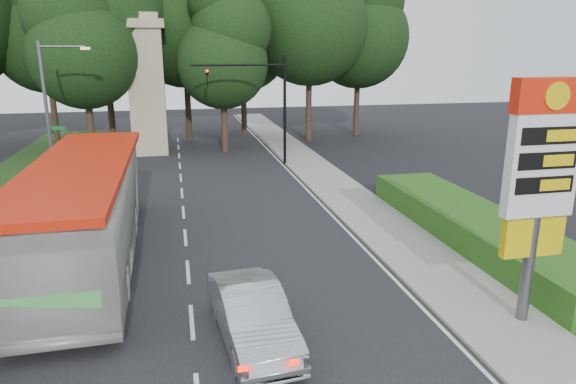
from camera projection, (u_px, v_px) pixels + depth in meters
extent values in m
cube|color=black|center=(185.00, 230.00, 22.17)|extent=(14.00, 80.00, 0.02)
cube|color=gray|center=(370.00, 216.00, 23.92)|extent=(3.00, 80.00, 0.12)
cube|color=#295216|center=(477.00, 228.00, 20.63)|extent=(3.00, 14.00, 1.20)
cylinder|color=#59595E|center=(528.00, 270.00, 14.24)|extent=(0.32, 0.32, 3.20)
cube|color=gold|center=(532.00, 236.00, 13.97)|extent=(1.80, 0.25, 1.10)
cube|color=silver|center=(542.00, 165.00, 13.44)|extent=(2.00, 0.35, 2.80)
cube|color=red|center=(551.00, 95.00, 12.96)|extent=(2.10, 0.40, 0.90)
cylinder|color=gold|center=(558.00, 96.00, 12.75)|extent=(0.70, 0.05, 0.70)
cube|color=black|center=(551.00, 136.00, 13.05)|extent=(1.70, 0.04, 0.45)
cube|color=black|center=(548.00, 161.00, 13.22)|extent=(1.70, 0.04, 0.45)
cube|color=black|center=(544.00, 185.00, 13.39)|extent=(1.70, 0.04, 0.45)
cylinder|color=black|center=(285.00, 111.00, 33.96)|extent=(0.20, 0.20, 7.20)
cylinder|color=black|center=(238.00, 65.00, 32.53)|extent=(6.00, 0.14, 0.14)
imported|color=black|center=(207.00, 69.00, 32.19)|extent=(0.18, 0.22, 1.10)
sphere|color=#FF0C05|center=(207.00, 71.00, 32.07)|extent=(0.18, 0.18, 0.18)
cylinder|color=#59595E|center=(47.00, 114.00, 29.02)|extent=(0.20, 0.20, 8.00)
cylinder|color=#59595E|center=(62.00, 47.00, 28.29)|extent=(2.40, 0.12, 0.12)
cube|color=#FFE599|center=(85.00, 48.00, 28.56)|extent=(0.50, 0.22, 0.14)
cube|color=#0C591E|center=(57.00, 128.00, 29.33)|extent=(0.85, 0.04, 0.22)
cube|color=#0C591E|center=(51.00, 132.00, 29.74)|extent=(0.04, 0.85, 0.22)
cube|color=tan|center=(147.00, 93.00, 37.50)|extent=(2.50, 2.50, 9.00)
cube|color=tan|center=(142.00, 24.00, 36.22)|extent=(3.00, 3.00, 0.60)
cube|color=tan|center=(142.00, 16.00, 36.08)|extent=(2.20, 2.20, 0.50)
cylinder|color=#2D2116|center=(54.00, 110.00, 42.91)|extent=(0.50, 0.50, 5.40)
sphere|color=black|center=(46.00, 41.00, 41.43)|extent=(8.40, 8.40, 8.40)
sphere|color=black|center=(41.00, 1.00, 40.63)|extent=(7.20, 7.20, 7.20)
cylinder|color=#2D2116|center=(111.00, 107.00, 40.04)|extent=(0.50, 0.50, 6.48)
sphere|color=black|center=(102.00, 17.00, 38.26)|extent=(10.08, 10.08, 10.08)
cylinder|color=#2D2116|center=(188.00, 106.00, 43.23)|extent=(0.50, 0.50, 5.94)
sphere|color=black|center=(184.00, 30.00, 41.61)|extent=(9.24, 9.24, 9.24)
cylinder|color=#2D2116|center=(244.00, 106.00, 46.25)|extent=(0.50, 0.50, 5.22)
sphere|color=black|center=(242.00, 45.00, 44.82)|extent=(8.12, 8.12, 8.12)
sphere|color=black|center=(242.00, 10.00, 44.05)|extent=(6.96, 6.96, 6.96)
cylinder|color=#2D2116|center=(309.00, 105.00, 43.40)|extent=(0.50, 0.50, 6.12)
sphere|color=black|center=(310.00, 27.00, 41.72)|extent=(9.52, 9.52, 9.52)
cylinder|color=#2D2116|center=(357.00, 104.00, 46.39)|extent=(0.50, 0.50, 5.58)
sphere|color=black|center=(359.00, 38.00, 44.86)|extent=(8.68, 8.68, 8.68)
sphere|color=black|center=(360.00, 1.00, 44.04)|extent=(7.44, 7.44, 7.44)
cylinder|color=#2D2116|center=(91.00, 126.00, 36.30)|extent=(0.50, 0.50, 4.68)
sphere|color=black|center=(84.00, 56.00, 35.02)|extent=(7.28, 7.28, 7.28)
sphere|color=black|center=(79.00, 15.00, 34.33)|extent=(6.24, 6.24, 6.24)
cylinder|color=#2D2116|center=(224.00, 123.00, 38.79)|extent=(0.50, 0.50, 4.32)
sphere|color=black|center=(222.00, 63.00, 37.61)|extent=(6.72, 6.72, 6.72)
sphere|color=black|center=(221.00, 29.00, 36.97)|extent=(5.76, 5.76, 5.76)
imported|color=silver|center=(86.00, 213.00, 18.39)|extent=(3.46, 13.50, 3.74)
imported|color=#B0B4B8|center=(253.00, 316.00, 13.47)|extent=(2.04, 4.80, 1.54)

